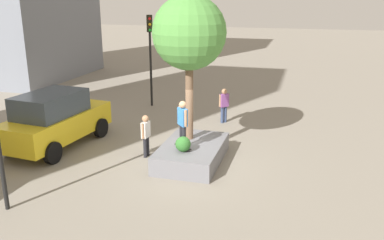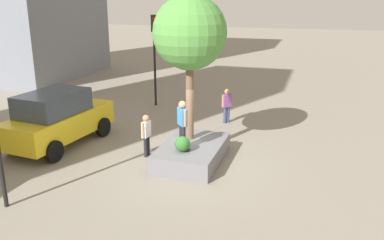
# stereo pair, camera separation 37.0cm
# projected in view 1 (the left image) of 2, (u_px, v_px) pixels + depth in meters

# --- Properties ---
(ground_plane) EXTENTS (120.00, 120.00, 0.00)m
(ground_plane) POSITION_uv_depth(u_px,v_px,m) (187.00, 162.00, 14.57)
(ground_plane) COLOR gray
(planter_ledge) EXTENTS (3.26, 2.04, 0.65)m
(planter_ledge) POSITION_uv_depth(u_px,v_px,m) (192.00, 153.00, 14.56)
(planter_ledge) COLOR slate
(planter_ledge) RESTS_ON ground
(plaza_tree) EXTENTS (2.56, 2.56, 5.10)m
(plaza_tree) POSITION_uv_depth(u_px,v_px,m) (189.00, 34.00, 13.94)
(plaza_tree) COLOR brown
(plaza_tree) RESTS_ON planter_ledge
(boxwood_shrub) EXTENTS (0.52, 0.52, 0.52)m
(boxwood_shrub) POSITION_uv_depth(u_px,v_px,m) (183.00, 144.00, 13.75)
(boxwood_shrub) COLOR #2D6628
(boxwood_shrub) RESTS_ON planter_ledge
(skateboard) EXTENTS (0.69, 0.74, 0.07)m
(skateboard) POSITION_uv_depth(u_px,v_px,m) (183.00, 147.00, 14.06)
(skateboard) COLOR black
(skateboard) RESTS_ON planter_ledge
(skateboarder) EXTENTS (0.44, 0.43, 1.61)m
(skateboarder) POSITION_uv_depth(u_px,v_px,m) (183.00, 121.00, 13.78)
(skateboarder) COLOR black
(skateboarder) RESTS_ON skateboard
(taxi_cab) EXTENTS (4.84, 2.57, 2.17)m
(taxi_cab) POSITION_uv_depth(u_px,v_px,m) (55.00, 119.00, 15.78)
(taxi_cab) COLOR gold
(taxi_cab) RESTS_ON ground
(traffic_light_corner) EXTENTS (0.37, 0.36, 4.71)m
(traffic_light_corner) POSITION_uv_depth(u_px,v_px,m) (150.00, 45.00, 20.99)
(traffic_light_corner) COLOR black
(traffic_light_corner) RESTS_ON ground
(passerby_with_bag) EXTENTS (0.53, 0.24, 1.58)m
(passerby_with_bag) POSITION_uv_depth(u_px,v_px,m) (146.00, 133.00, 14.83)
(passerby_with_bag) COLOR black
(passerby_with_bag) RESTS_ON ground
(pedestrian_crossing) EXTENTS (0.44, 0.42, 1.60)m
(pedestrian_crossing) POSITION_uv_depth(u_px,v_px,m) (224.00, 103.00, 18.79)
(pedestrian_crossing) COLOR navy
(pedestrian_crossing) RESTS_ON ground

